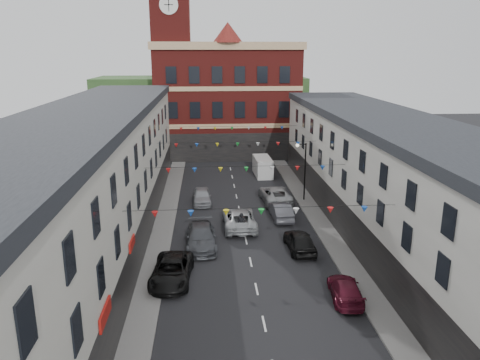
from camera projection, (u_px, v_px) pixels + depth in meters
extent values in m
plane|color=black|center=(251.00, 262.00, 33.96)|extent=(160.00, 160.00, 0.00)
cube|color=#605E5B|center=(158.00, 253.00, 35.38)|extent=(1.80, 64.00, 0.15)
cube|color=#605E5B|center=(337.00, 247.00, 36.34)|extent=(1.80, 64.00, 0.15)
cube|color=beige|center=(82.00, 196.00, 32.77)|extent=(8.00, 56.00, 10.00)
cube|color=black|center=(75.00, 120.00, 31.35)|extent=(8.40, 56.00, 0.70)
cube|color=black|center=(143.00, 239.00, 33.95)|extent=(0.12, 56.00, 3.20)
cube|color=silver|center=(409.00, 195.00, 34.54)|extent=(8.00, 56.00, 9.00)
cube|color=black|center=(415.00, 130.00, 33.26)|extent=(8.40, 56.00, 0.70)
cube|color=black|center=(352.00, 233.00, 35.03)|extent=(0.12, 56.00, 3.20)
cube|color=maroon|center=(227.00, 103.00, 68.51)|extent=(20.00, 12.00, 15.00)
cube|color=tan|center=(226.00, 46.00, 66.38)|extent=(20.60, 12.60, 1.00)
cone|color=maroon|center=(228.00, 32.00, 61.12)|extent=(4.00, 4.00, 2.60)
cube|color=maroon|center=(173.00, 72.00, 63.90)|extent=(5.00, 5.00, 24.00)
cylinder|color=white|center=(169.00, 5.00, 59.19)|extent=(2.40, 0.12, 2.40)
cube|color=#294922|center=(201.00, 103.00, 91.97)|extent=(40.00, 14.00, 10.00)
cylinder|color=black|center=(305.00, 172.00, 47.10)|extent=(0.14, 0.14, 6.00)
cylinder|color=black|center=(302.00, 144.00, 46.30)|extent=(0.90, 0.10, 0.10)
sphere|color=beige|center=(297.00, 145.00, 46.29)|extent=(0.36, 0.36, 0.36)
imported|color=black|center=(172.00, 271.00, 30.93)|extent=(2.91, 5.64, 1.52)
imported|color=#43464C|center=(201.00, 237.00, 36.38)|extent=(2.49, 5.75, 1.65)
imported|color=#94969D|center=(202.00, 196.00, 46.90)|extent=(1.93, 4.52, 1.52)
imported|color=maroon|center=(345.00, 290.00, 28.74)|extent=(2.22, 4.55, 1.27)
imported|color=black|center=(300.00, 241.00, 35.72)|extent=(2.04, 4.71, 1.58)
imported|color=#4B4C53|center=(281.00, 211.00, 42.55)|extent=(1.77, 4.69, 1.53)
imported|color=#999B9D|center=(275.00, 194.00, 47.25)|extent=(3.05, 6.04, 1.64)
imported|color=#ABAFB2|center=(239.00, 219.00, 40.40)|extent=(2.80, 5.97, 1.65)
cube|color=silver|center=(263.00, 166.00, 57.55)|extent=(2.07, 5.03, 2.20)
imported|color=black|center=(241.00, 225.00, 38.59)|extent=(0.83, 0.69, 1.95)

